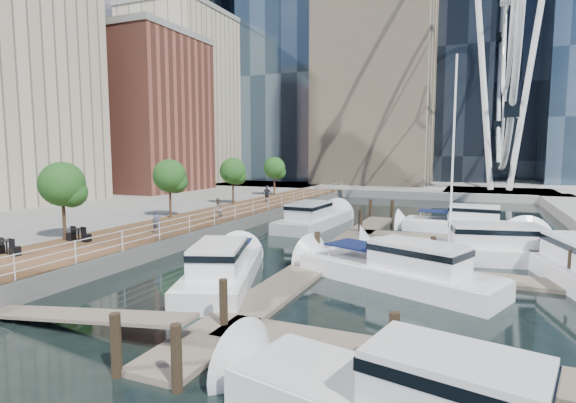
{
  "coord_description": "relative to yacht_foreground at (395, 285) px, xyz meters",
  "views": [
    {
      "loc": [
        10.87,
        -15.03,
        6.15
      ],
      "look_at": [
        -0.17,
        11.37,
        3.0
      ],
      "focal_mm": 28.0,
      "sensor_mm": 36.0,
      "label": 1
    }
  ],
  "objects": [
    {
      "name": "ground",
      "position": [
        -7.62,
        -5.72,
        0.0
      ],
      "size": [
        520.0,
        520.0,
        0.0
      ],
      "primitive_type": "plane",
      "color": "black",
      "rests_on": "ground"
    },
    {
      "name": "boardwalk",
      "position": [
        -16.62,
        9.28,
        0.5
      ],
      "size": [
        6.0,
        60.0,
        1.0
      ],
      "primitive_type": "cube",
      "color": "brown",
      "rests_on": "ground"
    },
    {
      "name": "seawall",
      "position": [
        -13.62,
        9.28,
        0.5
      ],
      "size": [
        0.25,
        60.0,
        1.0
      ],
      "primitive_type": "cube",
      "color": "#595954",
      "rests_on": "ground"
    },
    {
      "name": "land_far",
      "position": [
        -7.62,
        96.28,
        0.5
      ],
      "size": [
        200.0,
        114.0,
        1.0
      ],
      "primitive_type": "cube",
      "color": "gray",
      "rests_on": "ground"
    },
    {
      "name": "pier",
      "position": [
        6.38,
        46.28,
        0.5
      ],
      "size": [
        14.0,
        12.0,
        1.0
      ],
      "primitive_type": "cube",
      "color": "gray",
      "rests_on": "ground"
    },
    {
      "name": "railing",
      "position": [
        -13.72,
        9.28,
        1.52
      ],
      "size": [
        0.1,
        60.0,
        1.05
      ],
      "primitive_type": null,
      "color": "white",
      "rests_on": "boardwalk"
    },
    {
      "name": "floating_docks",
      "position": [
        0.34,
        4.26,
        0.49
      ],
      "size": [
        16.0,
        34.0,
        2.6
      ],
      "color": "#6D6051",
      "rests_on": "ground"
    },
    {
      "name": "midrise_condos",
      "position": [
        -41.19,
        21.1,
        13.42
      ],
      "size": [
        19.0,
        67.0,
        28.0
      ],
      "color": "#BCAD8E",
      "rests_on": "ground"
    },
    {
      "name": "street_trees",
      "position": [
        -19.02,
        8.28,
        4.29
      ],
      "size": [
        2.6,
        42.6,
        4.6
      ],
      "color": "#3F2B1C",
      "rests_on": "ground"
    },
    {
      "name": "yacht_foreground",
      "position": [
        0.0,
        0.0,
        0.0
      ],
      "size": [
        10.87,
        6.67,
        2.15
      ],
      "primitive_type": null,
      "rotation": [
        0.0,
        0.0,
        1.18
      ],
      "color": "white",
      "rests_on": "ground"
    },
    {
      "name": "pedestrian_near",
      "position": [
        -15.33,
        2.05,
        1.76
      ],
      "size": [
        0.66,
        0.63,
        1.52
      ],
      "primitive_type": "imported",
      "rotation": [
        0.0,
        0.0,
        0.65
      ],
      "color": "#494E62",
      "rests_on": "boardwalk"
    },
    {
      "name": "pedestrian_mid",
      "position": [
        -14.76,
        8.45,
        1.84
      ],
      "size": [
        0.74,
        0.9,
        1.69
      ],
      "primitive_type": "imported",
      "rotation": [
        0.0,
        0.0,
        -1.7
      ],
      "color": "gray",
      "rests_on": "boardwalk"
    },
    {
      "name": "pedestrian_far",
      "position": [
        -16.29,
        20.47,
        1.91
      ],
      "size": [
        1.13,
        0.64,
        1.82
      ],
      "primitive_type": "imported",
      "rotation": [
        0.0,
        0.0,
        2.95
      ],
      "color": "#2D3038",
      "rests_on": "boardwalk"
    },
    {
      "name": "moored_yachts",
      "position": [
        1.79,
        5.69,
        0.0
      ],
      "size": [
        22.44,
        33.43,
        11.5
      ],
      "color": "silver",
      "rests_on": "ground"
    }
  ]
}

